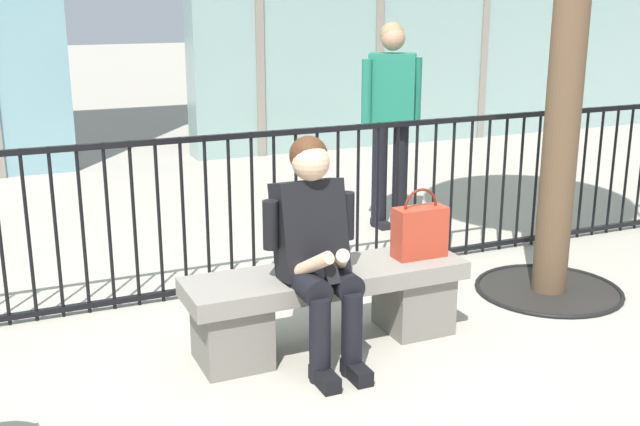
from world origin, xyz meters
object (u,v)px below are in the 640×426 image
(stone_bench, at_px, (327,300))
(handbag_on_bench, at_px, (420,231))
(bystander_at_railing, at_px, (391,109))
(seated_person_with_phone, at_px, (316,245))

(stone_bench, height_order, handbag_on_bench, handbag_on_bench)
(handbag_on_bench, height_order, bystander_at_railing, bystander_at_railing)
(stone_bench, distance_m, bystander_at_railing, 2.58)
(stone_bench, relative_size, seated_person_with_phone, 1.32)
(handbag_on_bench, relative_size, bystander_at_railing, 0.24)
(handbag_on_bench, bearing_deg, seated_person_with_phone, -170.43)
(seated_person_with_phone, bearing_deg, bystander_at_railing, 52.65)
(stone_bench, bearing_deg, seated_person_with_phone, -133.82)
(handbag_on_bench, bearing_deg, stone_bench, 179.01)
(stone_bench, bearing_deg, handbag_on_bench, -0.99)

